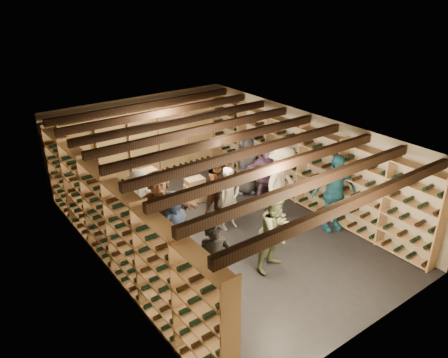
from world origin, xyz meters
TOP-DOWN VIEW (x-y plane):
  - ground at (0.00, 0.00)m, footprint 8.00×8.00m
  - walls at (0.00, 0.00)m, footprint 5.52×8.02m
  - ceiling at (0.00, 0.00)m, footprint 5.50×8.00m
  - ceiling_joists at (0.00, 0.00)m, footprint 5.40×7.12m
  - wine_rack_left at (-2.57, 0.00)m, footprint 0.32×7.50m
  - wine_rack_right at (2.57, 0.00)m, footprint 0.32×7.50m
  - wine_rack_back at (0.00, 3.83)m, footprint 4.70×0.30m
  - crate_stack_left at (-0.60, 2.48)m, footprint 0.50×0.33m
  - crate_stack_right at (0.51, 1.91)m, footprint 0.53×0.37m
  - crate_loose at (0.52, 1.62)m, footprint 0.59×0.51m
  - person_1 at (-1.57, -1.98)m, footprint 0.74×0.62m
  - person_2 at (0.06, -1.75)m, footprint 0.93×0.80m
  - person_3 at (1.57, -0.34)m, footprint 1.40×1.10m
  - person_4 at (2.18, -1.41)m, footprint 1.19×0.79m
  - person_5 at (-1.37, 0.37)m, footprint 1.72×1.16m
  - person_6 at (-1.34, -0.18)m, footprint 0.86×0.74m
  - person_7 at (0.27, 0.03)m, footprint 0.58×0.39m
  - person_8 at (0.48, 0.79)m, footprint 0.83×0.69m
  - person_9 at (-1.40, 1.30)m, footprint 1.00×0.63m
  - person_11 at (2.08, 0.76)m, footprint 1.55×0.84m
  - person_12 at (1.76, 1.28)m, footprint 1.02×0.86m

SIDE VIEW (x-z plane):
  - ground at x=0.00m, z-range 0.00..0.00m
  - crate_loose at x=0.52m, z-range 0.00..0.17m
  - crate_stack_right at x=0.51m, z-range 0.00..0.51m
  - crate_stack_left at x=-0.60m, z-range 0.00..0.85m
  - person_9 at x=-1.40m, z-range 0.00..1.48m
  - person_6 at x=-1.34m, z-range 0.00..1.50m
  - person_8 at x=0.48m, z-range 0.00..1.52m
  - person_7 at x=0.27m, z-range 0.00..1.54m
  - person_11 at x=2.08m, z-range 0.00..1.59m
  - person_2 at x=0.06m, z-range 0.00..1.68m
  - person_1 at x=-1.57m, z-range 0.00..1.73m
  - person_5 at x=-1.37m, z-range 0.00..1.78m
  - person_12 at x=1.76m, z-range 0.00..1.79m
  - person_4 at x=2.18m, z-range 0.00..1.89m
  - person_3 at x=1.57m, z-range 0.00..1.91m
  - wine_rack_back at x=0.00m, z-range 0.00..2.15m
  - wine_rack_left at x=-2.57m, z-range 0.00..2.15m
  - wine_rack_right at x=2.57m, z-range 0.00..2.15m
  - walls at x=0.00m, z-range 0.00..2.40m
  - ceiling_joists at x=0.00m, z-range 2.17..2.35m
  - ceiling at x=0.00m, z-range 2.40..2.40m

